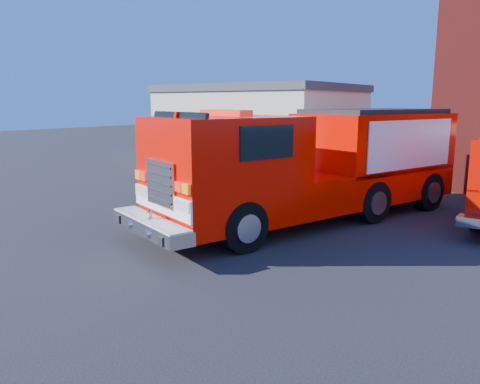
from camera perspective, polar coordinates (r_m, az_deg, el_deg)
The scene contains 4 objects.
ground at distance 12.28m, azimuth 3.36°, elevation -5.11°, with size 100.00×100.00×0.00m, color black.
side_building at distance 27.64m, azimuth 2.64°, elevation 8.43°, with size 10.20×8.20×4.35m.
fire_engine at distance 13.59m, azimuth 9.30°, elevation 3.47°, with size 5.86×10.79×3.21m.
pickup_truck at distance 17.89m, azimuth -1.72°, elevation 2.93°, with size 3.27×6.18×1.92m.
Camera 1 is at (6.46, -9.88, 3.38)m, focal length 35.00 mm.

